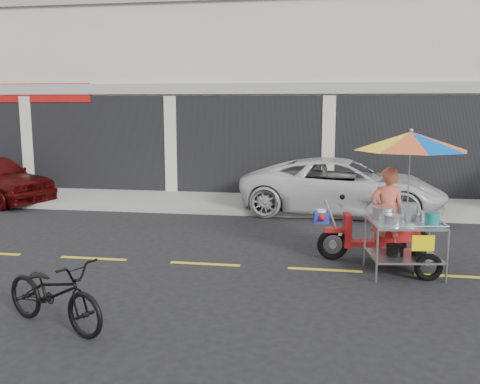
# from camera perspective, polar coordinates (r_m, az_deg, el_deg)

# --- Properties ---
(ground) EXTENTS (90.00, 90.00, 0.00)m
(ground) POSITION_cam_1_polar(r_m,az_deg,el_deg) (8.89, 9.04, -8.22)
(ground) COLOR black
(sidewalk) EXTENTS (45.00, 3.00, 0.15)m
(sidewalk) POSITION_cam_1_polar(r_m,az_deg,el_deg) (14.22, 9.23, -1.28)
(sidewalk) COLOR gray
(sidewalk) RESTS_ON ground
(shophouse_block) EXTENTS (36.00, 8.11, 10.40)m
(shophouse_block) POSITION_cam_1_polar(r_m,az_deg,el_deg) (19.34, 18.25, 13.54)
(shophouse_block) COLOR beige
(shophouse_block) RESTS_ON ground
(centerline) EXTENTS (42.00, 0.10, 0.01)m
(centerline) POSITION_cam_1_polar(r_m,az_deg,el_deg) (8.89, 9.04, -8.19)
(centerline) COLOR gold
(centerline) RESTS_ON ground
(white_pickup) EXTENTS (5.10, 2.73, 1.36)m
(white_pickup) POSITION_cam_1_polar(r_m,az_deg,el_deg) (13.33, 10.88, 0.62)
(white_pickup) COLOR silver
(white_pickup) RESTS_ON ground
(near_bicycle) EXTENTS (1.75, 1.20, 0.87)m
(near_bicycle) POSITION_cam_1_polar(r_m,az_deg,el_deg) (6.87, -19.22, -10.12)
(near_bicycle) COLOR black
(near_bicycle) RESTS_ON ground
(food_vendor_rig) EXTENTS (2.48, 1.99, 2.30)m
(food_vendor_rig) POSITION_cam_1_polar(r_m,az_deg,el_deg) (8.96, 16.67, 1.14)
(food_vendor_rig) COLOR black
(food_vendor_rig) RESTS_ON ground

